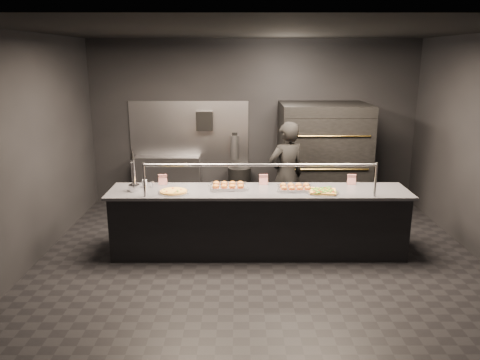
{
  "coord_description": "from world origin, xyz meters",
  "views": [
    {
      "loc": [
        -0.28,
        -6.15,
        2.68
      ],
      "look_at": [
        -0.26,
        0.2,
        1.01
      ],
      "focal_mm": 35.0,
      "sensor_mm": 36.0,
      "label": 1
    }
  ],
  "objects_px": {
    "square_pizza": "(323,192)",
    "trash_bin": "(240,186)",
    "worker": "(286,176)",
    "slider_tray_b": "(295,188)",
    "slider_tray_a": "(228,186)",
    "service_counter": "(259,221)",
    "pizza_oven": "(322,158)",
    "round_pizza": "(174,192)",
    "beer_tap": "(134,179)",
    "towel_dispenser": "(205,121)",
    "prep_shelf": "(168,180)",
    "fire_extinguisher": "(235,147)"
  },
  "relations": [
    {
      "from": "square_pizza",
      "to": "trash_bin",
      "type": "bearing_deg",
      "value": 115.1
    },
    {
      "from": "trash_bin",
      "to": "worker",
      "type": "bearing_deg",
      "value": -58.1
    },
    {
      "from": "slider_tray_b",
      "to": "slider_tray_a",
      "type": "bearing_deg",
      "value": 174.98
    },
    {
      "from": "service_counter",
      "to": "worker",
      "type": "height_order",
      "value": "worker"
    },
    {
      "from": "pizza_oven",
      "to": "slider_tray_b",
      "type": "distance_m",
      "value": 2.01
    },
    {
      "from": "trash_bin",
      "to": "round_pizza",
      "type": "bearing_deg",
      "value": -110.72
    },
    {
      "from": "beer_tap",
      "to": "slider_tray_a",
      "type": "bearing_deg",
      "value": 6.27
    },
    {
      "from": "beer_tap",
      "to": "worker",
      "type": "height_order",
      "value": "worker"
    },
    {
      "from": "round_pizza",
      "to": "slider_tray_a",
      "type": "bearing_deg",
      "value": 16.97
    },
    {
      "from": "slider_tray_b",
      "to": "pizza_oven",
      "type": "bearing_deg",
      "value": 69.65
    },
    {
      "from": "service_counter",
      "to": "pizza_oven",
      "type": "xyz_separation_m",
      "value": [
        1.2,
        1.9,
        0.5
      ]
    },
    {
      "from": "beer_tap",
      "to": "square_pizza",
      "type": "height_order",
      "value": "beer_tap"
    },
    {
      "from": "beer_tap",
      "to": "slider_tray_b",
      "type": "distance_m",
      "value": 2.2
    },
    {
      "from": "towel_dispenser",
      "to": "square_pizza",
      "type": "distance_m",
      "value": 3.14
    },
    {
      "from": "pizza_oven",
      "to": "slider_tray_a",
      "type": "height_order",
      "value": "pizza_oven"
    },
    {
      "from": "service_counter",
      "to": "worker",
      "type": "bearing_deg",
      "value": 65.02
    },
    {
      "from": "slider_tray_b",
      "to": "trash_bin",
      "type": "relative_size",
      "value": 0.73
    },
    {
      "from": "prep_shelf",
      "to": "slider_tray_b",
      "type": "distance_m",
      "value": 3.16
    },
    {
      "from": "towel_dispenser",
      "to": "square_pizza",
      "type": "xyz_separation_m",
      "value": [
        1.75,
        -2.54,
        -0.61
      ]
    },
    {
      "from": "towel_dispenser",
      "to": "square_pizza",
      "type": "bearing_deg",
      "value": -55.43
    },
    {
      "from": "towel_dispenser",
      "to": "worker",
      "type": "distance_m",
      "value": 2.06
    },
    {
      "from": "pizza_oven",
      "to": "fire_extinguisher",
      "type": "xyz_separation_m",
      "value": [
        -1.55,
        0.5,
        0.09
      ]
    },
    {
      "from": "fire_extinguisher",
      "to": "slider_tray_a",
      "type": "distance_m",
      "value": 2.31
    },
    {
      "from": "fire_extinguisher",
      "to": "slider_tray_b",
      "type": "xyz_separation_m",
      "value": [
        0.85,
        -2.39,
        -0.11
      ]
    },
    {
      "from": "worker",
      "to": "prep_shelf",
      "type": "bearing_deg",
      "value": -57.28
    },
    {
      "from": "fire_extinguisher",
      "to": "worker",
      "type": "height_order",
      "value": "worker"
    },
    {
      "from": "fire_extinguisher",
      "to": "worker",
      "type": "xyz_separation_m",
      "value": [
        0.83,
        -1.37,
        -0.2
      ]
    },
    {
      "from": "square_pizza",
      "to": "round_pizza",
      "type": "bearing_deg",
      "value": 179.42
    },
    {
      "from": "prep_shelf",
      "to": "beer_tap",
      "type": "xyz_separation_m",
      "value": [
        -0.09,
        -2.37,
        0.64
      ]
    },
    {
      "from": "fire_extinguisher",
      "to": "beer_tap",
      "type": "relative_size",
      "value": 0.85
    },
    {
      "from": "round_pizza",
      "to": "slider_tray_a",
      "type": "height_order",
      "value": "slider_tray_a"
    },
    {
      "from": "towel_dispenser",
      "to": "slider_tray_a",
      "type": "distance_m",
      "value": 2.42
    },
    {
      "from": "service_counter",
      "to": "prep_shelf",
      "type": "distance_m",
      "value": 2.82
    },
    {
      "from": "slider_tray_b",
      "to": "round_pizza",
      "type": "bearing_deg",
      "value": -175.1
    },
    {
      "from": "slider_tray_b",
      "to": "square_pizza",
      "type": "xyz_separation_m",
      "value": [
        0.35,
        -0.16,
        -0.01
      ]
    },
    {
      "from": "beer_tap",
      "to": "slider_tray_b",
      "type": "xyz_separation_m",
      "value": [
        2.19,
        0.06,
        -0.14
      ]
    },
    {
      "from": "round_pizza",
      "to": "square_pizza",
      "type": "height_order",
      "value": "square_pizza"
    },
    {
      "from": "slider_tray_a",
      "to": "worker",
      "type": "distance_m",
      "value": 1.3
    },
    {
      "from": "slider_tray_a",
      "to": "slider_tray_b",
      "type": "bearing_deg",
      "value": -5.02
    },
    {
      "from": "slider_tray_b",
      "to": "worker",
      "type": "relative_size",
      "value": 0.3
    },
    {
      "from": "service_counter",
      "to": "beer_tap",
      "type": "relative_size",
      "value": 6.93
    },
    {
      "from": "prep_shelf",
      "to": "slider_tray_b",
      "type": "bearing_deg",
      "value": -47.71
    },
    {
      "from": "square_pizza",
      "to": "worker",
      "type": "bearing_deg",
      "value": 107.4
    },
    {
      "from": "pizza_oven",
      "to": "square_pizza",
      "type": "xyz_separation_m",
      "value": [
        -0.35,
        -2.05,
        -0.03
      ]
    },
    {
      "from": "round_pizza",
      "to": "trash_bin",
      "type": "height_order",
      "value": "round_pizza"
    },
    {
      "from": "trash_bin",
      "to": "slider_tray_b",
      "type": "bearing_deg",
      "value": -71.01
    },
    {
      "from": "service_counter",
      "to": "towel_dispenser",
      "type": "xyz_separation_m",
      "value": [
        -0.9,
        2.39,
        1.09
      ]
    },
    {
      "from": "slider_tray_b",
      "to": "worker",
      "type": "bearing_deg",
      "value": 91.1
    },
    {
      "from": "worker",
      "to": "service_counter",
      "type": "bearing_deg",
      "value": 39.54
    },
    {
      "from": "service_counter",
      "to": "slider_tray_b",
      "type": "bearing_deg",
      "value": 1.37
    }
  ]
}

